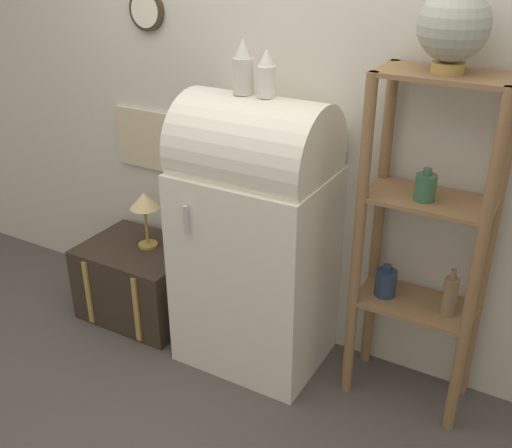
% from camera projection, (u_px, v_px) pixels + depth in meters
% --- Properties ---
extents(ground_plane, '(12.00, 12.00, 0.00)m').
position_uv_depth(ground_plane, '(229.00, 380.00, 3.05)').
color(ground_plane, '#4C4742').
extents(wall_back, '(7.00, 0.09, 2.70)m').
position_uv_depth(wall_back, '(285.00, 94.00, 2.91)').
color(wall_back, beige).
rests_on(wall_back, ground_plane).
extents(refrigerator, '(0.71, 0.59, 1.41)m').
position_uv_depth(refrigerator, '(255.00, 233.00, 2.95)').
color(refrigerator, silver).
rests_on(refrigerator, ground_plane).
extents(suitcase_trunk, '(0.64, 0.50, 0.44)m').
position_uv_depth(suitcase_trunk, '(141.00, 281.00, 3.51)').
color(suitcase_trunk, '#33281E').
rests_on(suitcase_trunk, ground_plane).
extents(shelf_unit, '(0.55, 0.32, 1.58)m').
position_uv_depth(shelf_unit, '(424.00, 235.00, 2.61)').
color(shelf_unit, olive).
rests_on(shelf_unit, ground_plane).
extents(globe, '(0.27, 0.27, 0.31)m').
position_uv_depth(globe, '(454.00, 26.00, 2.21)').
color(globe, '#AD8942').
rests_on(globe, shelf_unit).
extents(vase_left, '(0.09, 0.09, 0.24)m').
position_uv_depth(vase_left, '(243.00, 68.00, 2.62)').
color(vase_left, beige).
rests_on(vase_left, refrigerator).
extents(vase_center, '(0.08, 0.08, 0.21)m').
position_uv_depth(vase_center, '(266.00, 75.00, 2.58)').
color(vase_center, silver).
rests_on(vase_center, refrigerator).
extents(desk_lamp, '(0.16, 0.16, 0.33)m').
position_uv_depth(desk_lamp, '(144.00, 204.00, 3.31)').
color(desk_lamp, '#AD8942').
rests_on(desk_lamp, suitcase_trunk).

